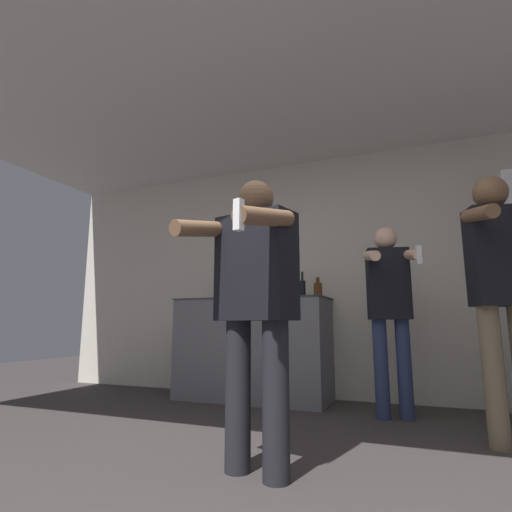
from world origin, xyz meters
The scene contains 9 objects.
wall_back centered at (0.00, 2.85, 1.27)m, with size 7.00×0.06×2.55m.
ceiling_slab centered at (0.00, 1.41, 2.57)m, with size 7.00×3.34×0.05m.
counter centered at (-0.90, 2.50, 0.50)m, with size 1.55×0.67×1.01m.
bottle_amber_bourbon centered at (-0.68, 2.54, 1.09)m, with size 0.07×0.07×0.24m.
bottle_dark_rum centered at (-0.38, 2.54, 1.10)m, with size 0.06×0.06×0.28m.
bottle_red_label centered at (-0.22, 2.54, 1.09)m, with size 0.08×0.08×0.23m.
person_woman_foreground centered at (-0.12, 0.60, 0.89)m, with size 0.58×0.61×1.53m.
person_man_side centered at (1.18, 1.57, 1.01)m, with size 0.48×0.53×1.71m.
person_spectator_back centered at (0.47, 2.12, 0.94)m, with size 0.48×0.58×1.56m.
Camera 1 is at (0.66, -1.36, 0.74)m, focal length 28.00 mm.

